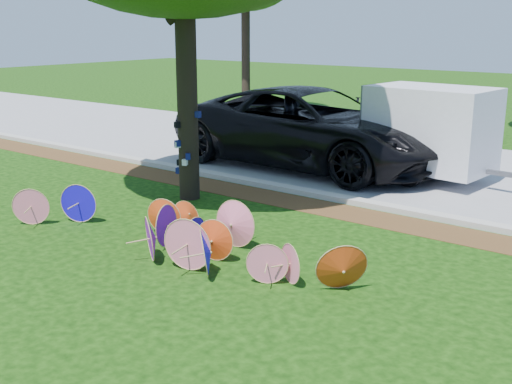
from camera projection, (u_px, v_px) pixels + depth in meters
ground at (154, 267)px, 10.15m from camera, size 90.00×90.00×0.00m
mulch_strip at (309, 205)px, 13.59m from camera, size 90.00×1.00×0.01m
curb at (327, 196)px, 14.11m from camera, size 90.00×0.30×0.12m
street at (408, 166)px, 17.30m from camera, size 90.00×8.00×0.01m
parasol_pile at (186, 233)px, 10.66m from camera, size 7.07×2.18×0.86m
black_van at (312, 128)px, 17.04m from camera, size 7.60×3.61×2.10m
cargo_trailer at (431, 128)px, 15.47m from camera, size 2.97×2.03×2.58m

